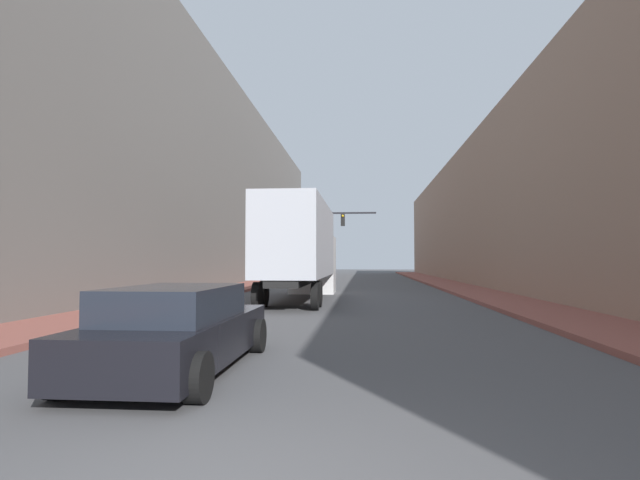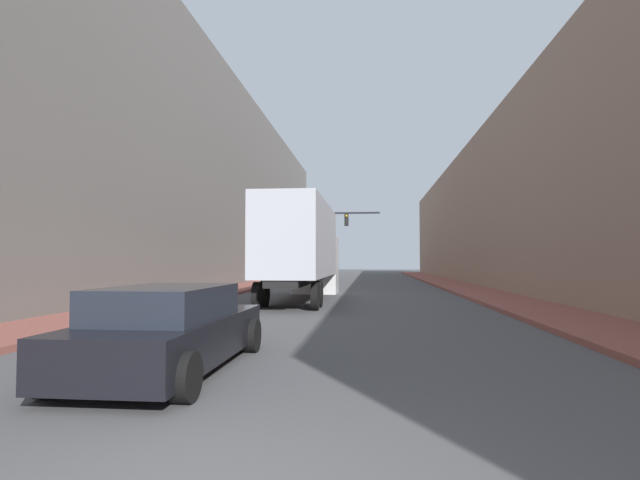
{
  "view_description": "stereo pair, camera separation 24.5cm",
  "coord_description": "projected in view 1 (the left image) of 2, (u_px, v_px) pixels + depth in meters",
  "views": [
    {
      "loc": [
        1.02,
        -3.42,
        1.76
      ],
      "look_at": [
        -0.53,
        14.11,
        2.5
      ],
      "focal_mm": 28.0,
      "sensor_mm": 36.0,
      "label": 1
    },
    {
      "loc": [
        1.26,
        -3.4,
        1.76
      ],
      "look_at": [
        -0.53,
        14.11,
        2.5
      ],
      "focal_mm": 28.0,
      "sensor_mm": 36.0,
      "label": 2
    }
  ],
  "objects": [
    {
      "name": "sidewalk_right",
      "position": [
        455.0,
        287.0,
        32.67
      ],
      "size": [
        2.71,
        80.0,
        0.15
      ],
      "color": "brown",
      "rests_on": "ground"
    },
    {
      "name": "traffic_signal_gantry",
      "position": [
        303.0,
        231.0,
        37.13
      ],
      "size": [
        7.47,
        0.35,
        5.61
      ],
      "color": "black",
      "rests_on": "ground"
    },
    {
      "name": "building_left",
      "position": [
        186.0,
        178.0,
        34.59
      ],
      "size": [
        6.0,
        80.0,
        15.04
      ],
      "color": "#66605B",
      "rests_on": "ground"
    },
    {
      "name": "sedan_car",
      "position": [
        179.0,
        330.0,
        7.97
      ],
      "size": [
        2.05,
        4.76,
        1.36
      ],
      "color": "black",
      "rests_on": "ground"
    },
    {
      "name": "sidewalk_left",
      "position": [
        247.0,
        286.0,
        33.9
      ],
      "size": [
        2.71,
        80.0,
        0.15
      ],
      "color": "brown",
      "rests_on": "ground"
    },
    {
      "name": "building_right",
      "position": [
        522.0,
        208.0,
        32.5
      ],
      "size": [
        6.0,
        80.0,
        10.36
      ],
      "color": "#997A66",
      "rests_on": "ground"
    },
    {
      "name": "semi_truck",
      "position": [
        302.0,
        248.0,
        22.51
      ],
      "size": [
        2.4,
        11.77,
        4.21
      ],
      "color": "#B2B7C1",
      "rests_on": "ground"
    }
  ]
}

